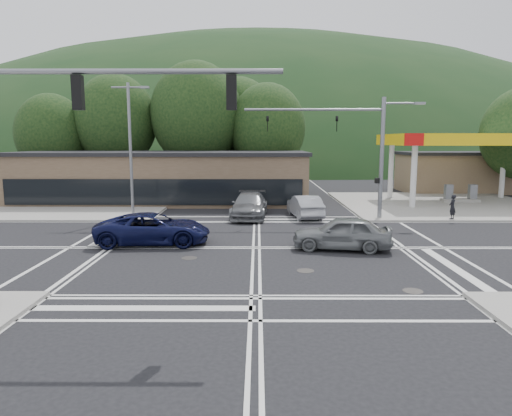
{
  "coord_description": "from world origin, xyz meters",
  "views": [
    {
      "loc": [
        0.07,
        -21.86,
        5.2
      ],
      "look_at": [
        -0.03,
        3.91,
        1.4
      ],
      "focal_mm": 32.0,
      "sensor_mm": 36.0,
      "label": 1
    }
  ],
  "objects_px": {
    "car_queue_b": "(292,193)",
    "car_northbound": "(249,205)",
    "car_queue_a": "(305,206)",
    "car_blue_west": "(153,229)",
    "car_grey_center": "(342,233)",
    "pedestrian": "(452,207)"
  },
  "relations": [
    {
      "from": "car_grey_center",
      "to": "car_queue_a",
      "type": "xyz_separation_m",
      "value": [
        -0.84,
        9.3,
        -0.04
      ]
    },
    {
      "from": "car_blue_west",
      "to": "car_northbound",
      "type": "xyz_separation_m",
      "value": [
        4.74,
        8.17,
        0.03
      ]
    },
    {
      "from": "car_queue_b",
      "to": "pedestrian",
      "type": "bearing_deg",
      "value": 132.07
    },
    {
      "from": "car_blue_west",
      "to": "car_grey_center",
      "type": "xyz_separation_m",
      "value": [
        9.37,
        -1.13,
        0.01
      ]
    },
    {
      "from": "pedestrian",
      "to": "car_queue_a",
      "type": "bearing_deg",
      "value": -52.74
    },
    {
      "from": "car_grey_center",
      "to": "car_queue_a",
      "type": "relative_size",
      "value": 1.01
    },
    {
      "from": "car_queue_a",
      "to": "car_queue_b",
      "type": "bearing_deg",
      "value": -96.4
    },
    {
      "from": "car_blue_west",
      "to": "car_queue_a",
      "type": "relative_size",
      "value": 1.22
    },
    {
      "from": "car_queue_b",
      "to": "pedestrian",
      "type": "height_order",
      "value": "pedestrian"
    },
    {
      "from": "car_queue_b",
      "to": "car_northbound",
      "type": "xyz_separation_m",
      "value": [
        -3.55,
        -9.05,
        0.14
      ]
    },
    {
      "from": "car_queue_a",
      "to": "car_queue_b",
      "type": "xyz_separation_m",
      "value": [
        -0.24,
        9.05,
        -0.08
      ]
    },
    {
      "from": "car_blue_west",
      "to": "car_grey_center",
      "type": "relative_size",
      "value": 1.21
    },
    {
      "from": "car_northbound",
      "to": "pedestrian",
      "type": "relative_size",
      "value": 3.53
    },
    {
      "from": "car_blue_west",
      "to": "pedestrian",
      "type": "height_order",
      "value": "pedestrian"
    },
    {
      "from": "car_blue_west",
      "to": "car_grey_center",
      "type": "distance_m",
      "value": 9.44
    },
    {
      "from": "car_grey_center",
      "to": "car_queue_a",
      "type": "height_order",
      "value": "car_grey_center"
    },
    {
      "from": "car_blue_west",
      "to": "car_northbound",
      "type": "relative_size",
      "value": 1.0
    },
    {
      "from": "car_queue_a",
      "to": "pedestrian",
      "type": "xyz_separation_m",
      "value": [
        9.44,
        -1.5,
        0.19
      ]
    },
    {
      "from": "car_grey_center",
      "to": "car_northbound",
      "type": "distance_m",
      "value": 10.39
    },
    {
      "from": "car_queue_a",
      "to": "car_northbound",
      "type": "height_order",
      "value": "car_northbound"
    },
    {
      "from": "car_blue_west",
      "to": "car_queue_b",
      "type": "distance_m",
      "value": 19.11
    },
    {
      "from": "car_queue_a",
      "to": "car_grey_center",
      "type": "bearing_deg",
      "value": 87.21
    }
  ]
}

